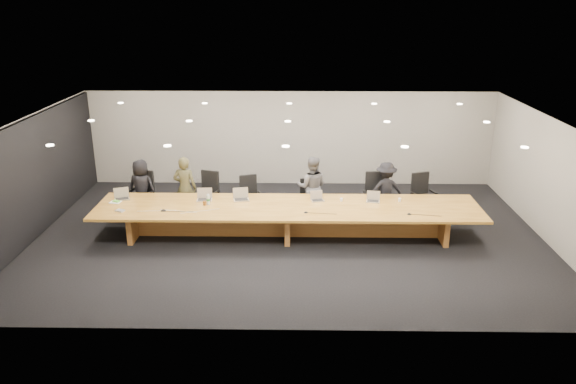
# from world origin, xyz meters

# --- Properties ---
(ground) EXTENTS (12.00, 12.00, 0.00)m
(ground) POSITION_xyz_m (0.00, 0.00, 0.00)
(ground) COLOR black
(ground) RESTS_ON ground
(back_wall) EXTENTS (12.00, 0.02, 2.80)m
(back_wall) POSITION_xyz_m (0.00, 4.00, 1.40)
(back_wall) COLOR #B6B3A6
(back_wall) RESTS_ON ground
(left_wall_panel) EXTENTS (0.08, 7.84, 2.74)m
(left_wall_panel) POSITION_xyz_m (-5.94, 0.00, 1.37)
(left_wall_panel) COLOR black
(left_wall_panel) RESTS_ON ground
(conference_table) EXTENTS (9.00, 1.80, 0.75)m
(conference_table) POSITION_xyz_m (0.00, 0.00, 0.52)
(conference_table) COLOR brown
(conference_table) RESTS_ON ground
(chair_far_left) EXTENTS (0.78, 0.78, 1.21)m
(chair_far_left) POSITION_xyz_m (-3.79, 1.20, 0.60)
(chair_far_left) COLOR black
(chair_far_left) RESTS_ON ground
(chair_left) EXTENTS (0.74, 0.74, 1.16)m
(chair_left) POSITION_xyz_m (-2.12, 1.33, 0.58)
(chair_left) COLOR black
(chair_left) RESTS_ON ground
(chair_mid_left) EXTENTS (0.71, 0.71, 1.08)m
(chair_mid_left) POSITION_xyz_m (-0.98, 1.25, 0.54)
(chair_mid_left) COLOR black
(chair_mid_left) RESTS_ON ground
(chair_mid_right) EXTENTS (0.60, 0.60, 1.00)m
(chair_mid_right) POSITION_xyz_m (0.54, 1.25, 0.50)
(chair_mid_right) COLOR black
(chair_mid_right) RESTS_ON ground
(chair_right) EXTENTS (0.61, 0.61, 1.17)m
(chair_right) POSITION_xyz_m (2.23, 1.28, 0.59)
(chair_right) COLOR black
(chair_right) RESTS_ON ground
(chair_far_right) EXTENTS (0.75, 0.75, 1.16)m
(chair_far_right) POSITION_xyz_m (3.46, 1.29, 0.58)
(chair_far_right) COLOR black
(chair_far_right) RESTS_ON ground
(person_a) EXTENTS (0.81, 0.61, 1.50)m
(person_a) POSITION_xyz_m (-3.77, 1.27, 0.75)
(person_a) COLOR black
(person_a) RESTS_ON ground
(person_b) EXTENTS (0.63, 0.45, 1.62)m
(person_b) POSITION_xyz_m (-2.63, 1.13, 0.81)
(person_b) COLOR #38361E
(person_b) RESTS_ON ground
(person_c) EXTENTS (0.84, 0.68, 1.60)m
(person_c) POSITION_xyz_m (0.59, 1.28, 0.80)
(person_c) COLOR #4F4E51
(person_c) RESTS_ON ground
(person_d) EXTENTS (1.00, 0.65, 1.46)m
(person_d) POSITION_xyz_m (2.47, 1.28, 0.73)
(person_d) COLOR black
(person_d) RESTS_ON ground
(laptop_a) EXTENTS (0.41, 0.36, 0.27)m
(laptop_a) POSITION_xyz_m (-4.02, 0.40, 0.89)
(laptop_a) COLOR tan
(laptop_a) RESTS_ON conference_table
(laptop_b) EXTENTS (0.38, 0.29, 0.28)m
(laptop_b) POSITION_xyz_m (-2.02, 0.38, 0.89)
(laptop_b) COLOR #BAA78E
(laptop_b) RESTS_ON conference_table
(laptop_c) EXTENTS (0.41, 0.33, 0.29)m
(laptop_c) POSITION_xyz_m (-1.13, 0.40, 0.89)
(laptop_c) COLOR tan
(laptop_c) RESTS_ON conference_table
(laptop_d) EXTENTS (0.35, 0.29, 0.24)m
(laptop_d) POSITION_xyz_m (0.71, 0.39, 0.87)
(laptop_d) COLOR #C2AE94
(laptop_d) RESTS_ON conference_table
(laptop_e) EXTENTS (0.35, 0.28, 0.25)m
(laptop_e) POSITION_xyz_m (2.03, 0.35, 0.87)
(laptop_e) COLOR tan
(laptop_e) RESTS_ON conference_table
(water_bottle) EXTENTS (0.08, 0.08, 0.24)m
(water_bottle) POSITION_xyz_m (-1.88, 0.09, 0.87)
(water_bottle) COLOR #ABBBB7
(water_bottle) RESTS_ON conference_table
(amber_mug) EXTENTS (0.11, 0.11, 0.10)m
(amber_mug) POSITION_xyz_m (-1.96, 0.05, 0.80)
(amber_mug) COLOR brown
(amber_mug) RESTS_ON conference_table
(paper_cup_near) EXTENTS (0.09, 0.09, 0.08)m
(paper_cup_near) POSITION_xyz_m (1.28, 0.36, 0.79)
(paper_cup_near) COLOR white
(paper_cup_near) RESTS_ON conference_table
(paper_cup_far) EXTENTS (0.09, 0.09, 0.09)m
(paper_cup_far) POSITION_xyz_m (2.67, 0.37, 0.79)
(paper_cup_far) COLOR silver
(paper_cup_far) RESTS_ON conference_table
(notepad) EXTENTS (0.28, 0.24, 0.02)m
(notepad) POSITION_xyz_m (-4.12, 0.19, 0.76)
(notepad) COLOR silver
(notepad) RESTS_ON conference_table
(lime_gadget) EXTENTS (0.19, 0.15, 0.03)m
(lime_gadget) POSITION_xyz_m (-4.10, 0.20, 0.78)
(lime_gadget) COLOR #5BBA31
(lime_gadget) RESTS_ON notepad
(av_box) EXTENTS (0.23, 0.20, 0.03)m
(av_box) POSITION_xyz_m (-3.84, -0.38, 0.76)
(av_box) COLOR #A8A8AC
(av_box) RESTS_ON conference_table
(mic_left) EXTENTS (0.16, 0.16, 0.03)m
(mic_left) POSITION_xyz_m (-2.85, -0.34, 0.77)
(mic_left) COLOR black
(mic_left) RESTS_ON conference_table
(mic_center) EXTENTS (0.11, 0.11, 0.03)m
(mic_center) POSITION_xyz_m (0.42, -0.40, 0.76)
(mic_center) COLOR black
(mic_center) RESTS_ON conference_table
(mic_right) EXTENTS (0.11, 0.11, 0.03)m
(mic_right) POSITION_xyz_m (2.75, -0.46, 0.76)
(mic_right) COLOR black
(mic_right) RESTS_ON conference_table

